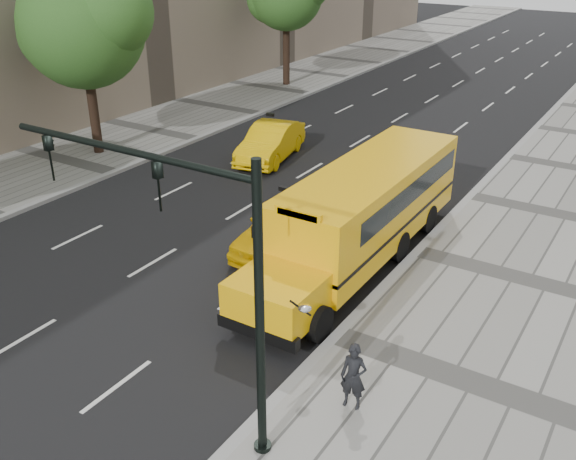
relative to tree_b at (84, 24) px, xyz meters
The scene contains 10 objects.
ground 12.07m from the tree_b, ahead, with size 140.00×140.00×0.00m, color black.
sidewalk_far 6.09m from the tree_b, 110.67° to the right, with size 6.00×140.00×0.15m, color gray.
curb_museum 17.48m from the tree_b, ahead, with size 0.30×140.00×0.15m, color gray.
curb_far 6.52m from the tree_b, 33.73° to the right, with size 0.30×140.00×0.15m, color gray.
tree_b is the anchor object (origin of this frame).
school_bus 15.68m from the tree_b, ahead, with size 2.96×11.56×3.19m.
taxi_near 13.84m from the tree_b, 15.46° to the right, with size 1.93×4.79×1.63m, color #F5BA05.
taxi_far 9.52m from the tree_b, 28.04° to the left, with size 1.72×4.92×1.62m, color #F5BA05.
pedestrian 20.89m from the tree_b, 27.66° to the right, with size 0.58×0.38×1.60m, color black.
traffic_signal 19.48m from the tree_b, 36.50° to the right, with size 6.18×0.36×6.40m.
Camera 1 is at (12.30, -18.06, 9.86)m, focal length 40.00 mm.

